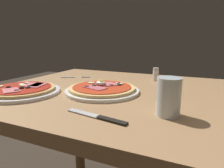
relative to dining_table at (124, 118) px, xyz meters
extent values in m
cube|color=#9E754C|center=(0.00, 0.00, 0.10)|extent=(1.10, 0.87, 0.04)
cylinder|color=brown|center=(-0.49, 0.37, -0.28)|extent=(0.07, 0.07, 0.72)
cylinder|color=white|center=(-0.07, -0.07, 0.13)|extent=(0.30, 0.30, 0.01)
cylinder|color=#DBB26B|center=(-0.07, -0.07, 0.14)|extent=(0.26, 0.26, 0.01)
cylinder|color=red|center=(-0.07, -0.07, 0.15)|extent=(0.23, 0.23, 0.00)
torus|color=black|center=(-0.02, -0.02, 0.15)|extent=(0.02, 0.02, 0.00)
torus|color=black|center=(-0.10, -0.08, 0.15)|extent=(0.02, 0.02, 0.00)
torus|color=black|center=(-0.12, -0.10, 0.15)|extent=(0.02, 0.02, 0.00)
torus|color=black|center=(-0.10, -0.07, 0.15)|extent=(0.02, 0.02, 0.00)
torus|color=black|center=(-0.04, -0.04, 0.15)|extent=(0.02, 0.02, 0.00)
cube|color=#C65B66|center=(-0.08, -0.10, 0.15)|extent=(0.10, 0.07, 0.00)
cube|color=#D16B70|center=(-0.06, -0.03, 0.15)|extent=(0.09, 0.09, 0.00)
cylinder|color=beige|center=(-0.03, 0.00, 0.15)|extent=(0.02, 0.02, 0.00)
cylinder|color=beige|center=(-0.02, 0.00, 0.15)|extent=(0.03, 0.03, 0.00)
cylinder|color=beige|center=(-0.14, -0.03, 0.15)|extent=(0.03, 0.03, 0.00)
ellipsoid|color=white|center=(-0.08, -0.06, 0.16)|extent=(0.04, 0.03, 0.02)
cylinder|color=yellow|center=(-0.08, -0.06, 0.17)|extent=(0.02, 0.02, 0.00)
cylinder|color=white|center=(-0.35, -0.21, 0.13)|extent=(0.29, 0.29, 0.01)
cylinder|color=tan|center=(-0.35, -0.21, 0.14)|extent=(0.25, 0.25, 0.01)
cylinder|color=#A82314|center=(-0.35, -0.21, 0.15)|extent=(0.22, 0.22, 0.00)
torus|color=black|center=(-0.33, -0.22, 0.15)|extent=(0.02, 0.02, 0.00)
torus|color=black|center=(-0.39, -0.24, 0.15)|extent=(0.02, 0.02, 0.00)
torus|color=black|center=(-0.32, -0.21, 0.15)|extent=(0.02, 0.02, 0.00)
torus|color=black|center=(-0.32, -0.26, 0.15)|extent=(0.02, 0.02, 0.00)
torus|color=black|center=(-0.33, -0.19, 0.15)|extent=(0.02, 0.02, 0.00)
cube|color=#D16B70|center=(-0.34, -0.16, 0.15)|extent=(0.08, 0.09, 0.00)
cube|color=#D16B70|center=(-0.34, -0.27, 0.15)|extent=(0.09, 0.09, 0.00)
cube|color=#D16B70|center=(-0.32, -0.16, 0.15)|extent=(0.07, 0.09, 0.00)
cylinder|color=beige|center=(-0.39, -0.18, 0.15)|extent=(0.02, 0.02, 0.00)
cylinder|color=beige|center=(-0.37, -0.19, 0.15)|extent=(0.03, 0.03, 0.00)
cylinder|color=beige|center=(-0.39, -0.15, 0.15)|extent=(0.02, 0.02, 0.00)
cylinder|color=beige|center=(-0.43, -0.24, 0.15)|extent=(0.02, 0.02, 0.00)
cylinder|color=silver|center=(0.21, -0.21, 0.18)|extent=(0.07, 0.07, 0.11)
cylinder|color=silver|center=(0.21, -0.21, 0.14)|extent=(0.06, 0.06, 0.04)
cube|color=silver|center=(-0.39, 0.14, 0.12)|extent=(0.07, 0.04, 0.00)
cube|color=silver|center=(-0.30, 0.17, 0.12)|extent=(0.04, 0.02, 0.00)
cube|color=silver|center=(-0.30, 0.18, 0.12)|extent=(0.04, 0.02, 0.00)
cube|color=silver|center=(-0.30, 0.18, 0.12)|extent=(0.04, 0.02, 0.00)
cube|color=silver|center=(-0.30, 0.19, 0.12)|extent=(0.04, 0.02, 0.00)
cube|color=silver|center=(-0.01, -0.30, 0.13)|extent=(0.11, 0.04, 0.00)
cube|color=black|center=(0.08, -0.32, 0.13)|extent=(0.09, 0.03, 0.01)
cylinder|color=white|center=(0.07, 0.25, 0.15)|extent=(0.03, 0.03, 0.05)
cylinder|color=silver|center=(0.07, 0.25, 0.18)|extent=(0.03, 0.03, 0.01)
camera|label=1|loc=(0.28, -0.76, 0.33)|focal=32.15mm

